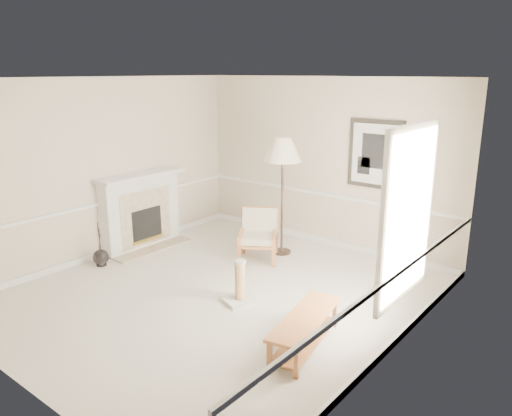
{
  "coord_description": "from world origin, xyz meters",
  "views": [
    {
      "loc": [
        4.38,
        -4.64,
        2.99
      ],
      "look_at": [
        0.12,
        0.7,
        1.1
      ],
      "focal_mm": 35.0,
      "sensor_mm": 36.0,
      "label": 1
    }
  ],
  "objects_px": {
    "armchair": "(259,232)",
    "scratching_post": "(240,289)",
    "floor_vase": "(101,258)",
    "bench": "(305,327)",
    "floor_lamp": "(283,153)"
  },
  "relations": [
    {
      "from": "armchair",
      "to": "scratching_post",
      "type": "xyz_separation_m",
      "value": [
        0.82,
        -1.44,
        -0.26
      ]
    },
    {
      "from": "scratching_post",
      "to": "floor_lamp",
      "type": "bearing_deg",
      "value": 109.5
    },
    {
      "from": "armchair",
      "to": "bench",
      "type": "xyz_separation_m",
      "value": [
        2.11,
        -1.84,
        -0.19
      ]
    },
    {
      "from": "floor_vase",
      "to": "armchair",
      "type": "xyz_separation_m",
      "value": [
        1.74,
        1.83,
        0.31
      ]
    },
    {
      "from": "bench",
      "to": "scratching_post",
      "type": "xyz_separation_m",
      "value": [
        -1.29,
        0.4,
        -0.06
      ]
    },
    {
      "from": "floor_vase",
      "to": "bench",
      "type": "distance_m",
      "value": 3.85
    },
    {
      "from": "scratching_post",
      "to": "floor_vase",
      "type": "bearing_deg",
      "value": -171.44
    },
    {
      "from": "floor_vase",
      "to": "bench",
      "type": "height_order",
      "value": "floor_vase"
    },
    {
      "from": "floor_lamp",
      "to": "bench",
      "type": "bearing_deg",
      "value": -49.3
    },
    {
      "from": "floor_lamp",
      "to": "bench",
      "type": "height_order",
      "value": "floor_lamp"
    },
    {
      "from": "armchair",
      "to": "scratching_post",
      "type": "bearing_deg",
      "value": -93.16
    },
    {
      "from": "floor_vase",
      "to": "bench",
      "type": "bearing_deg",
      "value": -0.27
    },
    {
      "from": "bench",
      "to": "floor_vase",
      "type": "bearing_deg",
      "value": 179.73
    },
    {
      "from": "floor_lamp",
      "to": "floor_vase",
      "type": "bearing_deg",
      "value": -130.2
    },
    {
      "from": "floor_vase",
      "to": "floor_lamp",
      "type": "height_order",
      "value": "floor_lamp"
    }
  ]
}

